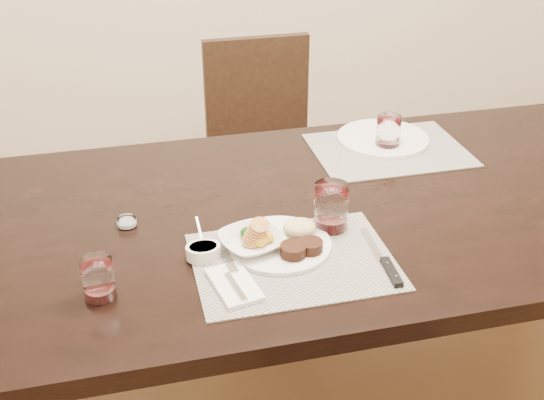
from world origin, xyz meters
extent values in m
cube|color=black|center=(0.00, 0.00, 0.72)|extent=(2.00, 1.00, 0.05)
cube|color=black|center=(-0.92, 0.42, 0.35)|extent=(0.08, 0.08, 0.70)
cube|color=black|center=(0.92, 0.42, 0.35)|extent=(0.08, 0.08, 0.70)
cube|color=black|center=(0.00, 0.85, 0.43)|extent=(0.42, 0.42, 0.04)
cube|color=black|center=(-0.18, 0.67, 0.21)|extent=(0.04, 0.04, 0.41)
cube|color=black|center=(0.18, 0.67, 0.21)|extent=(0.04, 0.04, 0.41)
cube|color=black|center=(-0.18, 1.03, 0.21)|extent=(0.04, 0.04, 0.41)
cube|color=black|center=(0.18, 1.03, 0.21)|extent=(0.04, 0.04, 0.41)
cube|color=black|center=(0.00, 1.04, 0.68)|extent=(0.42, 0.04, 0.45)
cube|color=gray|center=(-0.20, -0.23, 0.75)|extent=(0.46, 0.34, 0.00)
cube|color=gray|center=(0.25, 0.27, 0.75)|extent=(0.46, 0.34, 0.00)
cylinder|color=silver|center=(-0.21, -0.17, 0.76)|extent=(0.25, 0.25, 0.01)
cylinder|color=black|center=(-0.19, -0.22, 0.78)|extent=(0.06, 0.06, 0.03)
cylinder|color=black|center=(-0.15, -0.22, 0.78)|extent=(0.06, 0.06, 0.02)
ellipsoid|color=#D6C480|center=(-0.15, -0.14, 0.78)|extent=(0.08, 0.07, 0.03)
ellipsoid|color=#1B3E0C|center=(-0.27, -0.15, 0.78)|extent=(0.04, 0.04, 0.03)
ellipsoid|color=gold|center=(-0.26, -0.17, 0.78)|extent=(0.04, 0.04, 0.03)
cube|color=white|center=(-0.35, -0.30, 0.76)|extent=(0.11, 0.16, 0.01)
cube|color=silver|center=(-0.35, -0.31, 0.77)|extent=(0.03, 0.11, 0.00)
cube|color=silver|center=(-0.34, -0.24, 0.77)|extent=(0.03, 0.04, 0.00)
cube|color=silver|center=(0.00, -0.22, 0.76)|extent=(0.03, 0.15, 0.00)
cube|color=black|center=(0.00, -0.34, 0.76)|extent=(0.03, 0.11, 0.01)
imported|color=silver|center=(-0.28, -0.16, 0.77)|extent=(0.18, 0.18, 0.04)
cylinder|color=#B37E38|center=(-0.28, -0.16, 0.80)|extent=(0.04, 0.05, 0.05)
cylinder|color=silver|center=(-0.40, -0.17, 0.77)|extent=(0.08, 0.08, 0.03)
cylinder|color=#0C370C|center=(-0.40, -0.17, 0.78)|extent=(0.07, 0.07, 0.01)
cube|color=silver|center=(-0.40, -0.12, 0.80)|extent=(0.01, 0.05, 0.04)
cylinder|color=silver|center=(-0.07, -0.11, 0.81)|extent=(0.09, 0.09, 0.12)
cylinder|color=#330405|center=(-0.07, -0.11, 0.77)|extent=(0.07, 0.07, 0.03)
cylinder|color=silver|center=(0.25, 0.34, 0.76)|extent=(0.29, 0.29, 0.01)
cylinder|color=silver|center=(0.24, 0.28, 0.81)|extent=(0.07, 0.07, 0.10)
cylinder|color=#330405|center=(0.24, 0.28, 0.77)|extent=(0.06, 0.06, 0.03)
cylinder|color=silver|center=(-0.63, -0.26, 0.80)|extent=(0.07, 0.07, 0.09)
cylinder|color=#330405|center=(-0.63, -0.26, 0.76)|extent=(0.06, 0.06, 0.02)
cylinder|color=silver|center=(-0.56, 0.02, 0.76)|extent=(0.05, 0.05, 0.02)
cylinder|color=white|center=(-0.56, 0.02, 0.76)|extent=(0.04, 0.04, 0.01)
camera|label=1|loc=(-0.55, -1.48, 1.66)|focal=45.00mm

